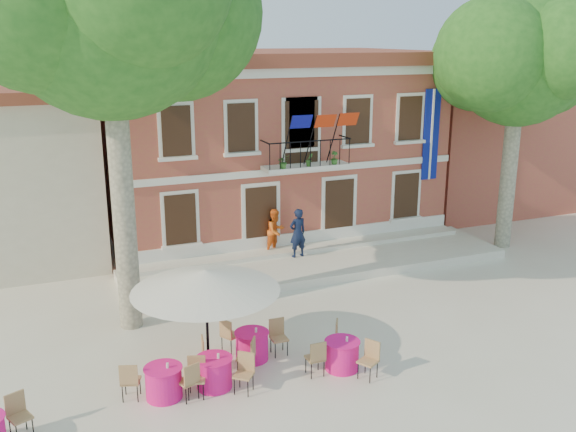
# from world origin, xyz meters

# --- Properties ---
(ground) EXTENTS (90.00, 90.00, 0.00)m
(ground) POSITION_xyz_m (0.00, 0.00, 0.00)
(ground) COLOR beige
(ground) RESTS_ON ground
(main_building) EXTENTS (13.50, 9.59, 7.50)m
(main_building) POSITION_xyz_m (2.00, 9.99, 3.78)
(main_building) COLOR #A9403D
(main_building) RESTS_ON ground
(neighbor_east) EXTENTS (9.40, 9.40, 6.40)m
(neighbor_east) POSITION_xyz_m (14.00, 11.00, 3.22)
(neighbor_east) COLOR #A9403D
(neighbor_east) RESTS_ON ground
(terrace) EXTENTS (14.00, 3.40, 0.30)m
(terrace) POSITION_xyz_m (2.00, 4.40, 0.15)
(terrace) COLOR silver
(terrace) RESTS_ON ground
(plane_tree_west) EXTENTS (6.16, 6.16, 12.11)m
(plane_tree_west) POSITION_xyz_m (-5.02, 2.05, 8.96)
(plane_tree_west) COLOR #A59E84
(plane_tree_west) RESTS_ON ground
(plane_tree_east) EXTENTS (4.96, 4.96, 9.74)m
(plane_tree_east) POSITION_xyz_m (9.86, 3.89, 7.19)
(plane_tree_east) COLOR #A59E84
(plane_tree_east) RESTS_ON ground
(patio_umbrella) EXTENTS (3.62, 3.62, 2.69)m
(patio_umbrella) POSITION_xyz_m (-3.64, -1.32, 2.42)
(patio_umbrella) COLOR black
(patio_umbrella) RESTS_ON ground
(pedestrian_navy) EXTENTS (0.72, 0.52, 1.82)m
(pedestrian_navy) POSITION_xyz_m (1.45, 4.99, 1.21)
(pedestrian_navy) COLOR #0F1834
(pedestrian_navy) RESTS_ON terrace
(pedestrian_orange) EXTENTS (1.01, 0.92, 1.68)m
(pedestrian_orange) POSITION_xyz_m (0.87, 5.70, 1.14)
(pedestrian_orange) COLOR orange
(pedestrian_orange) RESTS_ON terrace
(cafe_table_0) EXTENTS (1.85, 1.75, 0.95)m
(cafe_table_0) POSITION_xyz_m (-3.72, -2.13, 0.43)
(cafe_table_0) COLOR #EB1669
(cafe_table_0) RESTS_ON ground
(cafe_table_1) EXTENTS (1.63, 1.87, 0.95)m
(cafe_table_1) POSITION_xyz_m (-2.43, -1.17, 0.43)
(cafe_table_1) COLOR #EB1669
(cafe_table_1) RESTS_ON ground
(cafe_table_3) EXTENTS (1.95, 1.03, 0.95)m
(cafe_table_3) POSITION_xyz_m (-4.92, -2.13, 0.42)
(cafe_table_3) COLOR #EB1669
(cafe_table_3) RESTS_ON ground
(cafe_table_4) EXTENTS (1.62, 1.87, 0.95)m
(cafe_table_4) POSITION_xyz_m (-0.50, -2.49, 0.43)
(cafe_table_4) COLOR #EB1669
(cafe_table_4) RESTS_ON ground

